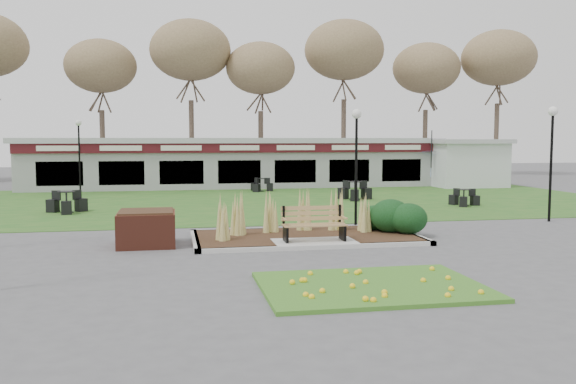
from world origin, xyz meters
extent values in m
plane|color=#515154|center=(0.00, 0.00, 0.00)|extent=(100.00, 100.00, 0.00)
cube|color=#225C1D|center=(0.00, 12.00, 0.01)|extent=(34.00, 16.00, 0.02)
cube|color=#387220|center=(0.00, -4.60, 0.04)|extent=(4.20, 3.00, 0.08)
cube|color=black|center=(0.00, 1.20, 0.06)|extent=(6.22, 3.22, 0.12)
cube|color=#B7B7B2|center=(0.00, -0.41, 0.06)|extent=(6.40, 0.18, 0.12)
cube|color=#B7B7B2|center=(0.00, 2.81, 0.06)|extent=(6.40, 0.18, 0.12)
cube|color=#B7B7B2|center=(-3.11, 1.20, 0.06)|extent=(0.18, 3.40, 0.12)
cube|color=#B7B7B2|center=(3.11, 1.20, 0.06)|extent=(0.18, 3.40, 0.12)
cube|color=#B7B7B2|center=(0.00, 0.15, 0.07)|extent=(2.20, 1.20, 0.13)
cone|color=tan|center=(-1.90, 1.60, 0.70)|extent=(0.36, 0.36, 1.15)
cone|color=tan|center=(-0.90, 2.00, 0.70)|extent=(0.36, 0.36, 1.15)
cone|color=tan|center=(0.20, 2.20, 0.70)|extent=(0.36, 0.36, 1.15)
cone|color=tan|center=(1.10, 2.00, 0.70)|extent=(0.36, 0.36, 1.15)
cone|color=tan|center=(1.90, 1.60, 0.70)|extent=(0.36, 0.36, 1.15)
cone|color=tan|center=(-2.40, 0.80, 0.70)|extent=(0.36, 0.36, 1.15)
ellipsoid|color=black|center=(2.60, 1.40, 0.59)|extent=(1.21, 1.10, 0.99)
ellipsoid|color=black|center=(3.00, 1.00, 0.54)|extent=(1.10, 1.00, 0.90)
ellipsoid|color=black|center=(2.90, 1.90, 0.53)|extent=(1.06, 0.96, 0.86)
ellipsoid|color=black|center=(2.30, 1.90, 0.48)|extent=(0.92, 0.84, 0.76)
cube|color=#A7864B|center=(0.00, 0.15, 0.56)|extent=(1.70, 0.57, 0.04)
cube|color=#A7864B|center=(0.00, 0.46, 0.84)|extent=(1.70, 0.13, 0.44)
cube|color=black|center=(-0.78, 0.15, 0.34)|extent=(0.06, 0.55, 0.42)
cube|color=black|center=(0.78, 0.15, 0.34)|extent=(0.06, 0.55, 0.42)
cube|color=black|center=(-0.78, 0.45, 0.81)|extent=(0.06, 0.06, 0.50)
cube|color=black|center=(0.78, 0.45, 0.81)|extent=(0.06, 0.06, 0.50)
cube|color=#A7864B|center=(-0.82, 0.13, 0.74)|extent=(0.05, 0.50, 0.04)
cube|color=#A7864B|center=(0.82, 0.13, 0.74)|extent=(0.05, 0.50, 0.04)
cube|color=brown|center=(-4.40, 1.00, 0.45)|extent=(1.50, 1.50, 0.90)
cube|color=black|center=(-4.40, 1.00, 0.92)|extent=(1.40, 1.40, 0.06)
cube|color=#949496|center=(0.00, 20.00, 1.30)|extent=(24.00, 3.00, 2.60)
cube|color=#480F15|center=(0.00, 18.45, 2.35)|extent=(24.00, 0.18, 0.55)
cube|color=#BBBBC0|center=(0.00, 20.00, 2.75)|extent=(24.60, 3.40, 0.30)
cube|color=silver|center=(0.00, 18.34, 2.35)|extent=(22.00, 0.02, 0.28)
cube|color=black|center=(0.00, 18.55, 1.00)|extent=(22.00, 0.10, 1.30)
cube|color=silver|center=(13.50, 18.00, 1.30)|extent=(4.00, 3.00, 2.60)
cube|color=#BBBBC0|center=(13.50, 18.00, 2.70)|extent=(4.40, 3.40, 0.25)
cylinder|color=#47382B|center=(-9.00, 28.00, 2.59)|extent=(0.36, 0.36, 5.17)
ellipsoid|color=brown|center=(-9.00, 28.00, 8.39)|extent=(5.24, 5.24, 3.93)
cylinder|color=#47382B|center=(-3.00, 28.00, 2.59)|extent=(0.36, 0.36, 5.17)
ellipsoid|color=brown|center=(-3.00, 28.00, 8.39)|extent=(5.24, 5.24, 3.93)
cylinder|color=#47382B|center=(3.00, 28.00, 2.59)|extent=(0.36, 0.36, 5.17)
ellipsoid|color=brown|center=(3.00, 28.00, 8.39)|extent=(5.24, 5.24, 3.93)
cylinder|color=#47382B|center=(9.00, 28.00, 2.59)|extent=(0.36, 0.36, 5.17)
ellipsoid|color=brown|center=(9.00, 28.00, 8.39)|extent=(5.24, 5.24, 3.93)
cylinder|color=#47382B|center=(15.00, 28.00, 2.59)|extent=(0.36, 0.36, 5.17)
ellipsoid|color=brown|center=(15.00, 28.00, 8.39)|extent=(5.24, 5.24, 3.93)
cylinder|color=#47382B|center=(21.00, 28.00, 2.59)|extent=(0.36, 0.36, 5.17)
ellipsoid|color=brown|center=(21.00, 28.00, 8.39)|extent=(5.24, 5.24, 3.93)
cylinder|color=black|center=(9.07, 3.30, 1.82)|extent=(0.09, 0.09, 3.64)
sphere|color=white|center=(9.07, 3.30, 3.79)|extent=(0.33, 0.33, 0.33)
cylinder|color=black|center=(2.24, 3.69, 1.76)|extent=(0.09, 0.09, 3.52)
sphere|color=white|center=(2.24, 3.69, 3.66)|extent=(0.32, 0.32, 0.32)
cylinder|color=black|center=(-8.35, 17.00, 1.76)|extent=(0.09, 0.09, 3.52)
sphere|color=white|center=(-8.35, 17.00, 3.66)|extent=(0.32, 0.32, 0.32)
cylinder|color=black|center=(-7.71, 8.90, 0.04)|extent=(0.48, 0.48, 0.03)
cylinder|color=black|center=(-7.71, 8.90, 0.42)|extent=(0.05, 0.05, 0.79)
cylinder|color=black|center=(-7.71, 8.90, 0.83)|extent=(0.66, 0.66, 0.03)
cube|color=black|center=(-7.23, 9.27, 0.27)|extent=(0.52, 0.52, 0.50)
cube|color=black|center=(-8.26, 9.13, 0.27)|extent=(0.48, 0.48, 0.50)
cube|color=black|center=(-7.63, 8.31, 0.27)|extent=(0.42, 0.42, 0.50)
cylinder|color=black|center=(4.64, 11.64, 0.04)|extent=(0.50, 0.50, 0.03)
cylinder|color=black|center=(4.64, 11.64, 0.44)|extent=(0.06, 0.06, 0.82)
cylinder|color=black|center=(4.64, 11.64, 0.86)|extent=(0.68, 0.68, 0.03)
cube|color=black|center=(5.25, 11.77, 0.28)|extent=(0.46, 0.46, 0.52)
cube|color=black|center=(4.21, 12.10, 0.28)|extent=(0.55, 0.55, 0.52)
cube|color=black|center=(4.45, 11.04, 0.28)|extent=(0.49, 0.49, 0.52)
cylinder|color=black|center=(8.45, 8.34, 0.03)|extent=(0.41, 0.41, 0.03)
cylinder|color=black|center=(8.45, 8.34, 0.36)|extent=(0.05, 0.05, 0.67)
cylinder|color=black|center=(8.45, 8.34, 0.70)|extent=(0.55, 0.55, 0.02)
cube|color=black|center=(8.96, 8.35, 0.23)|extent=(0.32, 0.32, 0.42)
cube|color=black|center=(8.20, 8.78, 0.23)|extent=(0.43, 0.43, 0.42)
cube|color=black|center=(8.20, 7.90, 0.23)|extent=(0.43, 0.43, 0.42)
cylinder|color=black|center=(0.96, 17.00, 0.03)|extent=(0.41, 0.41, 0.03)
cylinder|color=black|center=(0.96, 17.00, 0.37)|extent=(0.05, 0.05, 0.67)
cylinder|color=black|center=(0.96, 17.00, 0.71)|extent=(0.56, 0.56, 0.02)
cube|color=black|center=(1.48, 16.98, 0.23)|extent=(0.33, 0.33, 0.43)
cube|color=black|center=(0.72, 17.45, 0.23)|extent=(0.43, 0.43, 0.43)
cube|color=black|center=(0.69, 16.56, 0.23)|extent=(0.44, 0.44, 0.43)
cylinder|color=black|center=(11.24, 18.00, 1.10)|extent=(0.06, 0.06, 2.20)
imported|color=#365EBD|center=(11.24, 18.00, 1.42)|extent=(2.07, 2.10, 1.63)
camera|label=1|loc=(-3.70, -15.52, 2.85)|focal=38.00mm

